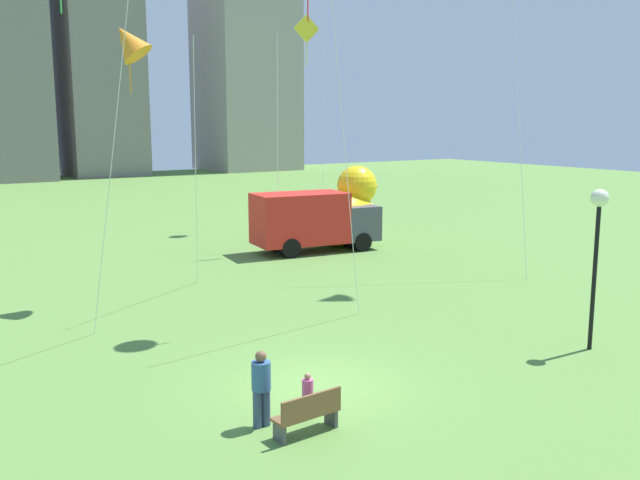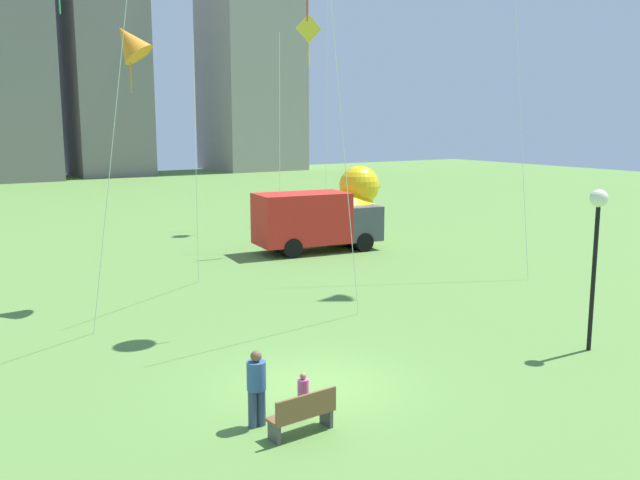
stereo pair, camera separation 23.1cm
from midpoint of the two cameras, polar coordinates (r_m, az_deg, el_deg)
name	(u,v)px [view 2 (the right image)]	position (r m, az deg, el deg)	size (l,w,h in m)	color
ground_plane	(314,385)	(17.01, -0.07, -11.79)	(140.00, 140.00, 0.00)	#5B873D
park_bench	(303,413)	(14.36, -0.92, -14.00)	(1.47, 0.55, 0.90)	brown
person_adult	(257,385)	(14.62, -4.77, -11.75)	(0.40, 0.40, 1.63)	#38476B
person_child	(303,393)	(15.11, -0.94, -12.42)	(0.24, 0.24, 0.99)	silver
giant_inflatable_duck	(346,212)	(34.92, 2.30, 2.32)	(4.81, 3.08, 3.99)	yellow
lamppost	(597,226)	(20.05, 22.08, 1.04)	(0.48, 0.48, 4.45)	black
box_truck	(315,222)	(33.29, -0.23, 1.52)	(6.27, 3.05, 2.85)	red
city_skyline	(126,43)	(85.69, -15.54, 15.29)	(48.29, 18.98, 38.08)	gray
kite_yellow	(306,39)	(33.68, -0.92, 16.19)	(2.57, 2.44, 11.08)	silver
kite_orange	(129,42)	(25.03, -15.10, 15.42)	(3.64, 3.90, 9.63)	silver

